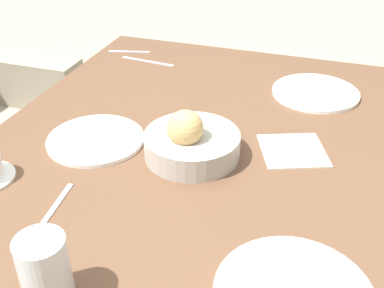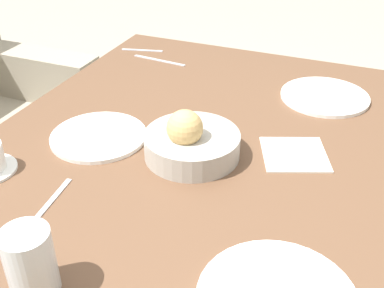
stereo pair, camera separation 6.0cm
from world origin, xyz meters
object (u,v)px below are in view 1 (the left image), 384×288
(knife_silver, at_px, (50,213))
(water_tumbler, at_px, (45,270))
(bread_basket, at_px, (191,141))
(napkin, at_px, (293,150))
(fork_silver, at_px, (148,61))
(plate_near_right, at_px, (316,93))
(spoon_coffee, at_px, (129,52))
(plate_far_center, at_px, (96,140))

(knife_silver, bearing_deg, water_tumbler, -147.32)
(bread_basket, distance_m, water_tumbler, 0.45)
(napkin, bearing_deg, fork_silver, 53.71)
(plate_near_right, xyz_separation_m, water_tumbler, (-0.85, 0.31, 0.05))
(plate_near_right, bearing_deg, water_tumbler, 159.93)
(knife_silver, bearing_deg, spoon_coffee, 14.54)
(bread_basket, bearing_deg, spoon_coffee, 36.69)
(water_tumbler, bearing_deg, napkin, -28.85)
(fork_silver, bearing_deg, plate_far_center, -171.34)
(bread_basket, xyz_separation_m, fork_silver, (0.48, 0.31, -0.04))
(spoon_coffee, bearing_deg, bread_basket, -143.31)
(knife_silver, bearing_deg, napkin, -47.92)
(spoon_coffee, bearing_deg, plate_near_right, -101.33)
(plate_near_right, relative_size, plate_far_center, 1.05)
(bread_basket, height_order, plate_near_right, bread_basket)
(plate_near_right, bearing_deg, bread_basket, 150.51)
(bread_basket, distance_m, plate_far_center, 0.23)
(spoon_coffee, distance_m, napkin, 0.75)
(plate_near_right, xyz_separation_m, plate_far_center, (-0.42, 0.46, 0.00))
(fork_silver, bearing_deg, bread_basket, -147.26)
(plate_far_center, distance_m, napkin, 0.46)
(knife_silver, bearing_deg, plate_near_right, -31.71)
(plate_near_right, xyz_separation_m, knife_silver, (-0.68, 0.42, -0.00))
(bread_basket, distance_m, knife_silver, 0.33)
(water_tumbler, height_order, fork_silver, water_tumbler)
(water_tumbler, xyz_separation_m, napkin, (0.53, -0.29, -0.06))
(knife_silver, height_order, napkin, napkin)
(bread_basket, relative_size, water_tumbler, 1.84)
(bread_basket, bearing_deg, knife_silver, 145.15)
(fork_silver, bearing_deg, knife_silver, -171.10)
(bread_basket, relative_size, fork_silver, 1.15)
(water_tumbler, distance_m, knife_silver, 0.21)
(water_tumbler, xyz_separation_m, knife_silver, (0.17, 0.11, -0.06))
(water_tumbler, xyz_separation_m, fork_silver, (0.92, 0.23, -0.06))
(bread_basket, xyz_separation_m, water_tumbler, (-0.44, 0.08, 0.02))
(bread_basket, xyz_separation_m, plate_near_right, (0.41, -0.23, -0.03))
(bread_basket, xyz_separation_m, napkin, (0.09, -0.21, -0.04))
(plate_near_right, height_order, plate_far_center, same)
(knife_silver, xyz_separation_m, napkin, (0.36, -0.40, 0.00))
(fork_silver, relative_size, knife_silver, 1.00)
(plate_far_center, xyz_separation_m, water_tumbler, (-0.43, -0.15, 0.05))
(knife_silver, bearing_deg, plate_far_center, 9.34)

